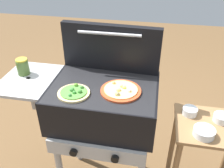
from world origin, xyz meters
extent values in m
cube|color=black|center=(0.00, 0.00, 0.78)|extent=(0.64, 0.48, 0.24)
cube|color=black|center=(0.00, 0.00, 0.90)|extent=(0.61, 0.46, 0.01)
cube|color=#A4A4A4|center=(-0.48, 0.00, 0.89)|extent=(0.32, 0.41, 0.02)
cube|color=#A4A4A4|center=(-0.48, 0.00, 0.78)|extent=(0.02, 0.02, 0.24)
cube|color=#A4A4A4|center=(0.00, -0.25, 0.61)|extent=(0.58, 0.02, 0.10)
cylinder|color=black|center=(-0.12, -0.28, 0.61)|extent=(0.04, 0.02, 0.04)
cylinder|color=black|center=(0.12, -0.28, 0.61)|extent=(0.04, 0.02, 0.04)
cylinder|color=#A4A4A4|center=(-0.27, -0.19, 0.33)|extent=(0.04, 0.04, 0.66)
cylinder|color=#A4A4A4|center=(-0.27, 0.19, 0.33)|extent=(0.04, 0.04, 0.66)
cylinder|color=#A4A4A4|center=(0.27, 0.19, 0.33)|extent=(0.04, 0.04, 0.66)
cube|color=black|center=(0.00, 0.21, 1.05)|extent=(0.63, 0.08, 0.30)
cylinder|color=#B7B7BC|center=(0.00, 0.17, 1.16)|extent=(0.38, 0.02, 0.02)
cylinder|color=#E0C17F|center=(-0.15, -0.11, 0.91)|extent=(0.18, 0.18, 0.01)
cylinder|color=#4C8C38|center=(-0.15, -0.11, 0.92)|extent=(0.15, 0.15, 0.01)
sphere|color=#3C8F36|center=(-0.14, -0.13, 0.92)|extent=(0.02, 0.02, 0.02)
sphere|color=#428D3C|center=(-0.16, -0.11, 0.92)|extent=(0.03, 0.03, 0.03)
sphere|color=#3F8431|center=(-0.11, -0.11, 0.92)|extent=(0.03, 0.03, 0.03)
sphere|color=#55842A|center=(-0.15, -0.05, 0.92)|extent=(0.02, 0.02, 0.02)
sphere|color=#3B7C3B|center=(-0.15, -0.16, 0.92)|extent=(0.02, 0.02, 0.02)
sphere|color=#4C853D|center=(-0.11, -0.07, 0.92)|extent=(0.02, 0.02, 0.02)
cylinder|color=#C64723|center=(0.11, -0.04, 0.91)|extent=(0.23, 0.23, 0.01)
cylinder|color=#EDD17A|center=(0.11, -0.04, 0.92)|extent=(0.19, 0.19, 0.01)
sphere|color=#DBA587|center=(0.16, -0.06, 0.92)|extent=(0.02, 0.02, 0.02)
sphere|color=#C0E862|center=(0.11, -0.02, 0.92)|extent=(0.02, 0.02, 0.02)
sphere|color=tan|center=(0.10, -0.10, 0.92)|extent=(0.03, 0.03, 0.03)
sphere|color=#DAEE67|center=(0.12, -0.03, 0.92)|extent=(0.02, 0.02, 0.02)
sphere|color=#F2B162|center=(0.06, 0.01, 0.92)|extent=(0.02, 0.02, 0.02)
sphere|color=#F2D379|center=(0.10, -0.06, 0.92)|extent=(0.03, 0.03, 0.03)
cylinder|color=#4C6B2D|center=(-0.53, 0.05, 0.95)|extent=(0.08, 0.08, 0.09)
cylinder|color=gold|center=(-0.53, 0.05, 1.00)|extent=(0.07, 0.07, 0.01)
cube|color=olive|center=(0.66, 0.00, 0.70)|extent=(0.44, 0.36, 0.02)
cylinder|color=olive|center=(0.47, 0.15, 0.34)|extent=(0.04, 0.04, 0.69)
cylinder|color=silver|center=(0.71, 0.05, 0.73)|extent=(0.09, 0.09, 0.04)
cylinder|color=beige|center=(0.71, 0.05, 0.72)|extent=(0.08, 0.08, 0.02)
cylinder|color=silver|center=(0.53, 0.08, 0.73)|extent=(0.09, 0.09, 0.04)
cylinder|color=beige|center=(0.53, 0.08, 0.72)|extent=(0.07, 0.07, 0.02)
cylinder|color=silver|center=(0.59, -0.10, 0.73)|extent=(0.12, 0.12, 0.04)
cylinder|color=#4C7533|center=(0.59, -0.10, 0.72)|extent=(0.10, 0.10, 0.02)
camera|label=1|loc=(0.28, -1.17, 1.68)|focal=39.06mm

